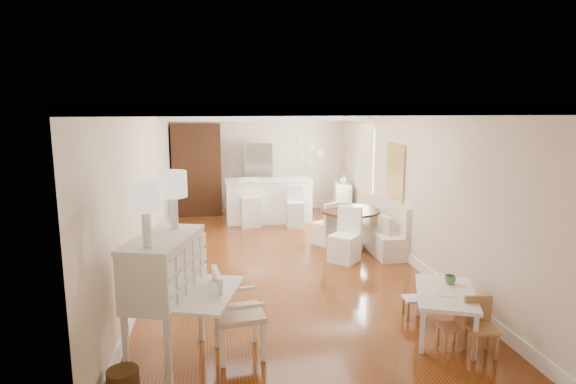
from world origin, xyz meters
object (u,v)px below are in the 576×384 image
object	(u,v)px
pantry_cabinet	(197,170)
gustavian_armchair	(239,312)
fridge	(272,178)
sideboard	(342,200)
slip_chair_far	(326,223)
bar_stool_left	(250,203)
kids_table	(445,313)
secretary_bureau	(165,300)
kids_chair_b	(414,298)
dining_table	(350,229)
breakfast_counter	(269,201)
slip_chair_near	(345,235)
kids_chair_a	(451,326)
bar_stool_right	(295,207)
kids_chair_c	(482,327)

from	to	relation	value
pantry_cabinet	gustavian_armchair	bearing A→B (deg)	-84.53
fridge	sideboard	bearing A→B (deg)	-22.45
slip_chair_far	bar_stool_left	bearing A→B (deg)	-81.26
kids_table	pantry_cabinet	xyz separation A→B (m)	(-3.18, 7.12, 0.87)
bar_stool_left	secretary_bureau	bearing A→B (deg)	-108.94
kids_chair_b	fridge	bearing A→B (deg)	-166.32
dining_table	pantry_cabinet	distance (m)	4.67
gustavian_armchair	breakfast_counter	distance (m)	6.20
slip_chair_near	gustavian_armchair	bearing A→B (deg)	-82.82
dining_table	kids_chair_a	bearing A→B (deg)	-88.65
bar_stool_right	kids_chair_a	bearing A→B (deg)	-79.84
slip_chair_far	bar_stool_right	distance (m)	1.47
fridge	dining_table	bearing A→B (deg)	-72.00
pantry_cabinet	fridge	bearing A→B (deg)	-0.90
kids_chair_c	pantry_cabinet	bearing A→B (deg)	120.83
pantry_cabinet	sideboard	distance (m)	3.75
secretary_bureau	dining_table	world-z (taller)	secretary_bureau
kids_chair_b	pantry_cabinet	world-z (taller)	pantry_cabinet
dining_table	breakfast_counter	bearing A→B (deg)	118.85
kids_table	pantry_cabinet	bearing A→B (deg)	114.07
kids_chair_b	dining_table	bearing A→B (deg)	-176.05
slip_chair_near	bar_stool_right	xyz separation A→B (m)	(-0.48, 2.54, -0.02)
kids_chair_c	kids_chair_a	bearing A→B (deg)	149.21
secretary_bureau	breakfast_counter	distance (m)	6.41
kids_table	bar_stool_left	bearing A→B (deg)	108.99
kids_chair_a	kids_chair_b	bearing A→B (deg)	-170.72
gustavian_armchair	kids_chair_b	distance (m)	2.41
kids_chair_b	kids_chair_a	bearing A→B (deg)	10.81
kids_table	bar_stool_left	xyz separation A→B (m)	(-1.96, 5.69, 0.28)
kids_chair_b	pantry_cabinet	distance (m)	7.30
breakfast_counter	sideboard	distance (m)	1.93
gustavian_armchair	kids_chair_a	size ratio (longest dim) A/B	1.91
gustavian_armchair	kids_chair_c	distance (m)	2.72
secretary_bureau	bar_stool_right	world-z (taller)	secretary_bureau
kids_table	gustavian_armchair	bearing A→B (deg)	-178.27
slip_chair_near	sideboard	bearing A→B (deg)	116.99
kids_chair_a	bar_stool_left	distance (m)	6.28
kids_chair_a	breakfast_counter	size ratio (longest dim) A/B	0.26
slip_chair_far	fridge	size ratio (longest dim) A/B	0.48
gustavian_armchair	dining_table	size ratio (longest dim) A/B	0.87
secretary_bureau	kids_chair_b	bearing A→B (deg)	28.36
slip_chair_near	fridge	distance (m)	4.28
gustavian_armchair	slip_chair_far	bearing A→B (deg)	-33.10
gustavian_armchair	fridge	bearing A→B (deg)	-17.42
secretary_bureau	kids_table	bearing A→B (deg)	18.63
bar_stool_left	sideboard	distance (m)	2.48
gustavian_armchair	fridge	distance (m)	7.28
breakfast_counter	bar_stool_left	bearing A→B (deg)	-143.37
slip_chair_far	fridge	distance (m)	3.18
kids_table	fridge	distance (m)	7.23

